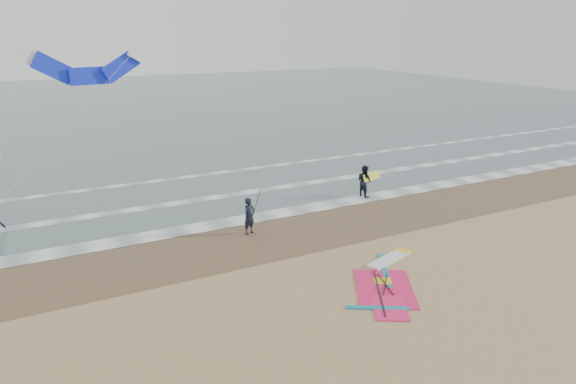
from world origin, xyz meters
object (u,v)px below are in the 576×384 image
windsurf_rig (387,280)px  surf_kite (87,60)px  person_standing (249,216)px  person_walking (364,181)px

windsurf_rig → surf_kite: surf_kite is taller
surf_kite → windsurf_rig: bearing=-62.2°
windsurf_rig → person_standing: person_standing is taller
person_walking → surf_kite: 15.17m
windsurf_rig → person_walking: 9.63m
person_walking → person_standing: bearing=93.3°
person_standing → surf_kite: size_ratio=0.19×
windsurf_rig → surf_kite: bearing=117.8°
windsurf_rig → person_walking: (4.85, 8.28, 0.83)m
surf_kite → person_standing: bearing=-58.4°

